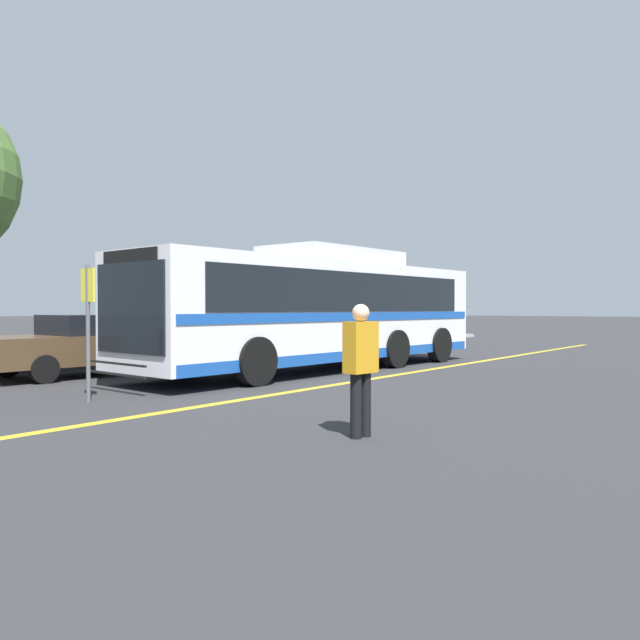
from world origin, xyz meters
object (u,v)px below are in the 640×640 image
(parked_car_1, at_px, (88,344))
(pedestrian_0, at_px, (361,362))
(transit_bus, at_px, (320,309))
(bus_stop_sign, at_px, (88,316))

(parked_car_1, relative_size, pedestrian_0, 2.96)
(parked_car_1, distance_m, pedestrian_0, 9.27)
(transit_bus, xyz_separation_m, pedestrian_0, (-6.23, -5.56, -0.64))
(transit_bus, relative_size, parked_car_1, 2.36)
(pedestrian_0, distance_m, bus_stop_sign, 5.22)
(transit_bus, bearing_deg, pedestrian_0, 133.81)
(pedestrian_0, relative_size, bus_stop_sign, 0.71)
(pedestrian_0, bearing_deg, bus_stop_sign, 102.33)
(pedestrian_0, xyz_separation_m, bus_stop_sign, (-0.50, 5.17, 0.53))
(parked_car_1, height_order, pedestrian_0, pedestrian_0)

